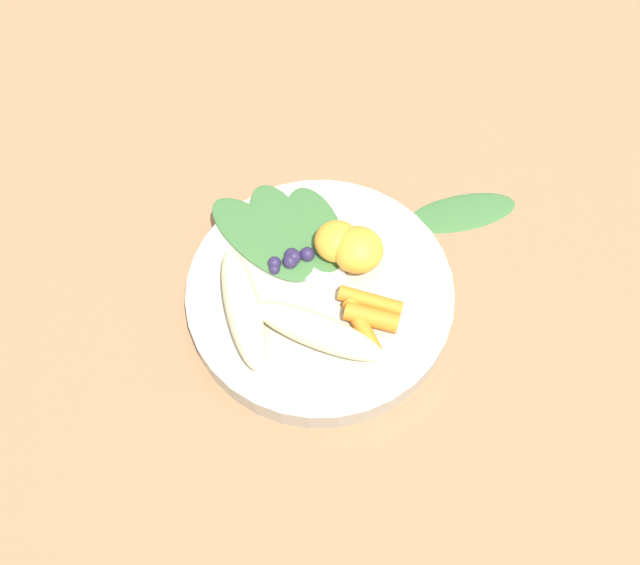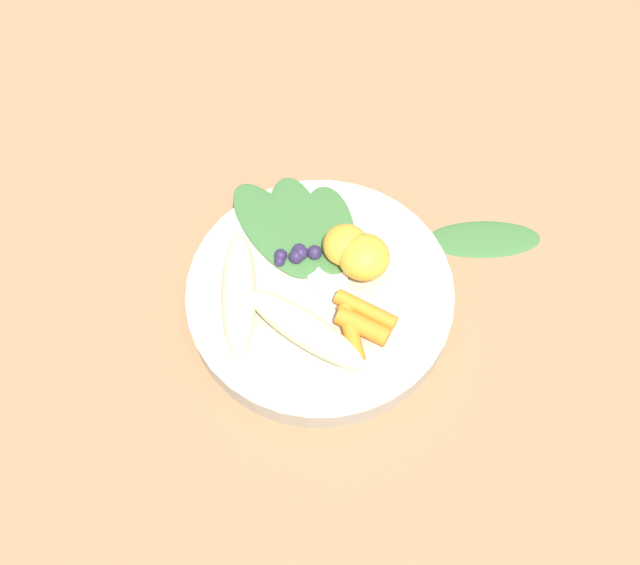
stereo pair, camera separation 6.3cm
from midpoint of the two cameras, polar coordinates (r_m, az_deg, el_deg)
name	(u,v)px [view 2 (the right image)]	position (r m, az deg, el deg)	size (l,w,h in m)	color
ground_plane	(320,302)	(0.67, 2.70, -1.93)	(2.40, 2.40, 0.00)	#99704C
bowl	(320,295)	(0.65, 2.75, -1.32)	(0.25, 0.25, 0.03)	#B2AD9E
banana_peeled_left	(305,329)	(0.60, 1.72, -4.23)	(0.13, 0.03, 0.03)	beige
banana_peeled_right	(239,293)	(0.62, -3.98, -1.14)	(0.13, 0.03, 0.03)	beige
orange_segment_near	(346,245)	(0.65, 4.96, 2.92)	(0.04, 0.04, 0.03)	#F4A833
orange_segment_far	(365,258)	(0.64, 6.62, 1.79)	(0.05, 0.05, 0.04)	#F4A833
carrot_front	(354,331)	(0.61, 5.83, -4.39)	(0.01, 0.01, 0.05)	orange
carrot_mid_left	(363,326)	(0.61, 6.55, -3.96)	(0.02, 0.02, 0.05)	orange
carrot_mid_right	(366,310)	(0.62, 6.75, -2.58)	(0.01, 0.01, 0.06)	orange
blueberry_pile	(298,254)	(0.65, 0.90, 2.14)	(0.05, 0.03, 0.01)	#2D234C
coconut_shred_patch	(328,276)	(0.64, 3.46, 0.33)	(0.04, 0.04, 0.00)	white
kale_leaf_left	(329,230)	(0.67, 3.43, 4.22)	(0.11, 0.05, 0.01)	#3D7038
kale_leaf_right	(296,225)	(0.67, 0.67, 4.62)	(0.12, 0.05, 0.01)	#3D7038
kale_leaf_rear	(273,229)	(0.67, -1.27, 4.28)	(0.13, 0.05, 0.01)	#3D7038
kale_leaf_stray	(484,238)	(0.73, 16.04, 3.39)	(0.12, 0.05, 0.01)	#3D7038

